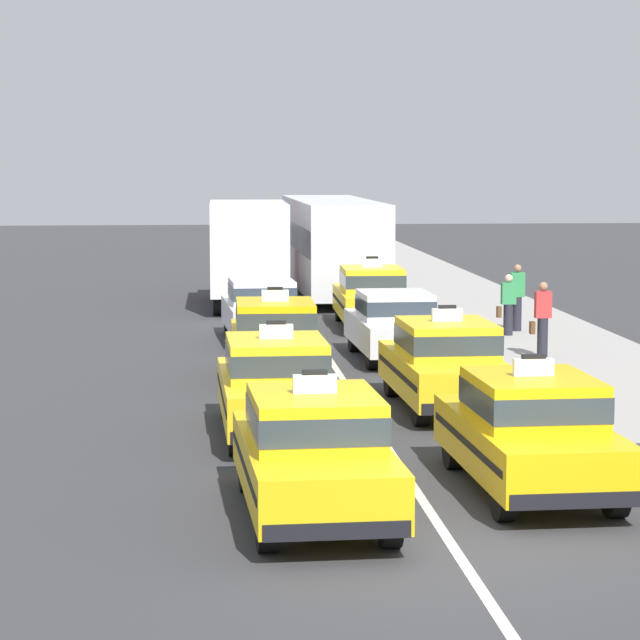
{
  "coord_description": "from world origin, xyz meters",
  "views": [
    {
      "loc": [
        -3.03,
        -16.17,
        4.67
      ],
      "look_at": [
        -0.51,
        12.57,
        1.3
      ],
      "focal_mm": 78.98,
      "sensor_mm": 36.0,
      "label": 1
    }
  ],
  "objects_px": {
    "taxi_left_nearest": "(314,452)",
    "taxi_left_second": "(276,384)",
    "sedan_left_fourth": "(262,308)",
    "taxi_right_nearest": "(530,430)",
    "pedestrian_by_storefront": "(542,319)",
    "pedestrian_near_crosswalk": "(508,305)",
    "bus_right_fifth": "(332,242)",
    "taxi_left_third": "(275,338)",
    "sedan_right_sixth": "(311,253)",
    "sedan_right_third": "(394,323)",
    "box_truck_left_fifth": "(248,250)",
    "taxi_right_fourth": "(372,296)",
    "pedestrian_mid_block": "(517,298)",
    "taxi_right_second": "(446,363)"
  },
  "relations": [
    {
      "from": "taxi_left_third",
      "to": "taxi_left_second",
      "type": "bearing_deg",
      "value": -93.04
    },
    {
      "from": "box_truck_left_fifth",
      "to": "pedestrian_near_crosswalk",
      "type": "relative_size",
      "value": 4.51
    },
    {
      "from": "taxi_left_nearest",
      "to": "taxi_left_second",
      "type": "bearing_deg",
      "value": 91.95
    },
    {
      "from": "box_truck_left_fifth",
      "to": "sedan_right_sixth",
      "type": "distance_m",
      "value": 12.3
    },
    {
      "from": "pedestrian_near_crosswalk",
      "to": "sedan_left_fourth",
      "type": "bearing_deg",
      "value": 175.59
    },
    {
      "from": "taxi_right_nearest",
      "to": "sedan_right_sixth",
      "type": "relative_size",
      "value": 1.06
    },
    {
      "from": "taxi_right_nearest",
      "to": "pedestrian_by_storefront",
      "type": "relative_size",
      "value": 2.71
    },
    {
      "from": "taxi_right_fourth",
      "to": "bus_right_fifth",
      "type": "bearing_deg",
      "value": 91.45
    },
    {
      "from": "taxi_left_nearest",
      "to": "taxi_left_third",
      "type": "xyz_separation_m",
      "value": [
        0.14,
        11.43,
        0.0
      ]
    },
    {
      "from": "bus_right_fifth",
      "to": "pedestrian_mid_block",
      "type": "bearing_deg",
      "value": -71.41
    },
    {
      "from": "sedan_right_third",
      "to": "pedestrian_mid_block",
      "type": "relative_size",
      "value": 2.51
    },
    {
      "from": "taxi_left_second",
      "to": "pedestrian_by_storefront",
      "type": "xyz_separation_m",
      "value": [
        6.46,
        7.77,
        0.12
      ]
    },
    {
      "from": "taxi_left_third",
      "to": "sedan_right_sixth",
      "type": "distance_m",
      "value": 26.45
    },
    {
      "from": "taxi_right_fourth",
      "to": "bus_right_fifth",
      "type": "height_order",
      "value": "bus_right_fifth"
    },
    {
      "from": "box_truck_left_fifth",
      "to": "taxi_right_nearest",
      "type": "xyz_separation_m",
      "value": [
        3.03,
        -24.67,
        -0.9
      ]
    },
    {
      "from": "taxi_right_nearest",
      "to": "sedan_right_third",
      "type": "xyz_separation_m",
      "value": [
        -0.1,
        12.84,
        -0.03
      ]
    },
    {
      "from": "sedan_right_sixth",
      "to": "pedestrian_by_storefront",
      "type": "bearing_deg",
      "value": -82.48
    },
    {
      "from": "taxi_right_second",
      "to": "pedestrian_by_storefront",
      "type": "distance_m",
      "value": 6.47
    },
    {
      "from": "taxi_right_fourth",
      "to": "bus_right_fifth",
      "type": "xyz_separation_m",
      "value": [
        -0.23,
        8.88,
        0.94
      ]
    },
    {
      "from": "box_truck_left_fifth",
      "to": "taxi_left_nearest",
      "type": "bearing_deg",
      "value": -90.2
    },
    {
      "from": "taxi_right_second",
      "to": "pedestrian_near_crosswalk",
      "type": "height_order",
      "value": "taxi_right_second"
    },
    {
      "from": "box_truck_left_fifth",
      "to": "taxi_right_second",
      "type": "distance_m",
      "value": 18.5
    },
    {
      "from": "taxi_left_second",
      "to": "pedestrian_by_storefront",
      "type": "bearing_deg",
      "value": 50.26
    },
    {
      "from": "box_truck_left_fifth",
      "to": "taxi_right_fourth",
      "type": "bearing_deg",
      "value": -60.76
    },
    {
      "from": "sedan_right_third",
      "to": "pedestrian_near_crosswalk",
      "type": "relative_size",
      "value": 2.8
    },
    {
      "from": "taxi_right_nearest",
      "to": "pedestrian_mid_block",
      "type": "distance_m",
      "value": 17.15
    },
    {
      "from": "sedan_right_third",
      "to": "taxi_right_fourth",
      "type": "distance_m",
      "value": 6.16
    },
    {
      "from": "box_truck_left_fifth",
      "to": "pedestrian_mid_block",
      "type": "bearing_deg",
      "value": -49.78
    },
    {
      "from": "pedestrian_by_storefront",
      "to": "taxi_right_second",
      "type": "bearing_deg",
      "value": -119.75
    },
    {
      "from": "sedan_right_third",
      "to": "sedan_right_sixth",
      "type": "bearing_deg",
      "value": 89.95
    },
    {
      "from": "taxi_left_nearest",
      "to": "pedestrian_mid_block",
      "type": "relative_size",
      "value": 2.67
    },
    {
      "from": "pedestrian_near_crosswalk",
      "to": "taxi_left_second",
      "type": "bearing_deg",
      "value": -119.31
    },
    {
      "from": "taxi_left_second",
      "to": "sedan_right_third",
      "type": "distance_m",
      "value": 9.15
    },
    {
      "from": "taxi_left_second",
      "to": "taxi_right_second",
      "type": "distance_m",
      "value": 3.91
    },
    {
      "from": "pedestrian_near_crosswalk",
      "to": "bus_right_fifth",
      "type": "bearing_deg",
      "value": 105.49
    },
    {
      "from": "pedestrian_mid_block",
      "to": "pedestrian_by_storefront",
      "type": "relative_size",
      "value": 1.02
    },
    {
      "from": "taxi_left_second",
      "to": "pedestrian_by_storefront",
      "type": "distance_m",
      "value": 10.11
    },
    {
      "from": "sedan_left_fourth",
      "to": "pedestrian_by_storefront",
      "type": "height_order",
      "value": "pedestrian_by_storefront"
    },
    {
      "from": "taxi_left_second",
      "to": "taxi_left_third",
      "type": "bearing_deg",
      "value": 86.96
    },
    {
      "from": "sedan_left_fourth",
      "to": "taxi_right_nearest",
      "type": "distance_m",
      "value": 16.66
    },
    {
      "from": "sedan_left_fourth",
      "to": "sedan_right_third",
      "type": "height_order",
      "value": "same"
    },
    {
      "from": "taxi_right_nearest",
      "to": "sedan_right_sixth",
      "type": "bearing_deg",
      "value": 90.12
    },
    {
      "from": "box_truck_left_fifth",
      "to": "sedan_right_sixth",
      "type": "bearing_deg",
      "value": 76.07
    },
    {
      "from": "taxi_left_second",
      "to": "box_truck_left_fifth",
      "type": "xyz_separation_m",
      "value": [
        0.27,
        20.4,
        0.9
      ]
    },
    {
      "from": "sedan_left_fourth",
      "to": "taxi_right_fourth",
      "type": "bearing_deg",
      "value": 39.83
    },
    {
      "from": "pedestrian_near_crosswalk",
      "to": "taxi_left_nearest",
      "type": "bearing_deg",
      "value": -110.41
    },
    {
      "from": "sedan_left_fourth",
      "to": "taxi_right_nearest",
      "type": "xyz_separation_m",
      "value": [
        2.99,
        -16.39,
        0.03
      ]
    },
    {
      "from": "taxi_right_nearest",
      "to": "taxi_right_fourth",
      "type": "xyz_separation_m",
      "value": [
        0.14,
        19.0,
        0.0
      ]
    },
    {
      "from": "taxi_left_third",
      "to": "taxi_right_second",
      "type": "height_order",
      "value": "same"
    },
    {
      "from": "taxi_left_nearest",
      "to": "pedestrian_by_storefront",
      "type": "xyz_separation_m",
      "value": [
        6.28,
        13.2,
        0.12
      ]
    }
  ]
}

